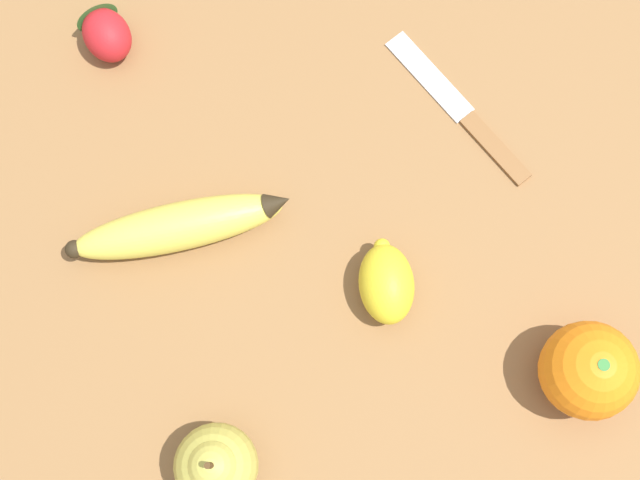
{
  "coord_description": "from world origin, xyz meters",
  "views": [
    {
      "loc": [
        0.16,
        0.01,
        0.78
      ],
      "look_at": [
        -0.03,
        0.03,
        0.03
      ],
      "focal_mm": 50.0,
      "sensor_mm": 36.0,
      "label": 1
    }
  ],
  "objects_px": {
    "strawberry": "(105,32)",
    "lemon": "(386,283)",
    "paring_knife": "(463,113)",
    "pear": "(216,466)",
    "banana": "(180,226)",
    "orange": "(589,370)"
  },
  "relations": [
    {
      "from": "paring_knife",
      "to": "pear",
      "type": "bearing_deg",
      "value": -163.48
    },
    {
      "from": "paring_knife",
      "to": "orange",
      "type": "bearing_deg",
      "value": -109.4
    },
    {
      "from": "banana",
      "to": "paring_knife",
      "type": "xyz_separation_m",
      "value": [
        -0.09,
        0.27,
        -0.02
      ]
    },
    {
      "from": "paring_knife",
      "to": "lemon",
      "type": "bearing_deg",
      "value": -153.78
    },
    {
      "from": "banana",
      "to": "pear",
      "type": "height_order",
      "value": "pear"
    },
    {
      "from": "banana",
      "to": "orange",
      "type": "bearing_deg",
      "value": -33.3
    },
    {
      "from": "strawberry",
      "to": "lemon",
      "type": "xyz_separation_m",
      "value": [
        0.26,
        0.23,
        0.0
      ]
    },
    {
      "from": "paring_knife",
      "to": "banana",
      "type": "bearing_deg",
      "value": 164.86
    },
    {
      "from": "banana",
      "to": "paring_knife",
      "type": "height_order",
      "value": "banana"
    },
    {
      "from": "banana",
      "to": "strawberry",
      "type": "xyz_separation_m",
      "value": [
        -0.19,
        -0.06,
        0.0
      ]
    },
    {
      "from": "strawberry",
      "to": "paring_knife",
      "type": "xyz_separation_m",
      "value": [
        0.11,
        0.32,
        -0.02
      ]
    },
    {
      "from": "banana",
      "to": "strawberry",
      "type": "distance_m",
      "value": 0.2
    },
    {
      "from": "pear",
      "to": "lemon",
      "type": "bearing_deg",
      "value": 131.45
    },
    {
      "from": "pear",
      "to": "strawberry",
      "type": "xyz_separation_m",
      "value": [
        -0.4,
        -0.08,
        -0.02
      ]
    },
    {
      "from": "banana",
      "to": "lemon",
      "type": "relative_size",
      "value": 2.7
    },
    {
      "from": "banana",
      "to": "orange",
      "type": "xyz_separation_m",
      "value": [
        0.16,
        0.33,
        0.02
      ]
    },
    {
      "from": "orange",
      "to": "paring_knife",
      "type": "distance_m",
      "value": 0.26
    },
    {
      "from": "orange",
      "to": "strawberry",
      "type": "height_order",
      "value": "orange"
    },
    {
      "from": "lemon",
      "to": "paring_knife",
      "type": "distance_m",
      "value": 0.18
    },
    {
      "from": "pear",
      "to": "paring_knife",
      "type": "bearing_deg",
      "value": 140.0
    },
    {
      "from": "orange",
      "to": "lemon",
      "type": "relative_size",
      "value": 1.08
    },
    {
      "from": "lemon",
      "to": "pear",
      "type": "bearing_deg",
      "value": -48.55
    }
  ]
}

